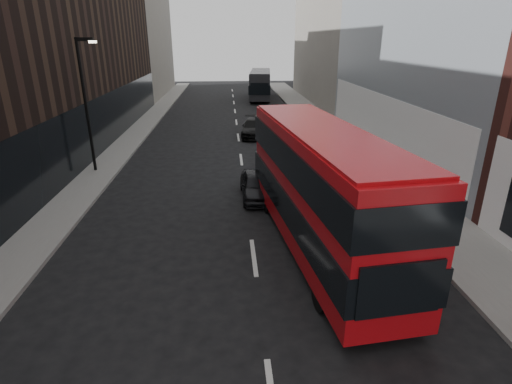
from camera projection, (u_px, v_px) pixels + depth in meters
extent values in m
cube|color=slate|center=(338.00, 138.00, 30.12)|extent=(3.00, 80.00, 0.15)
cube|color=slate|center=(129.00, 141.00, 29.09)|extent=(2.00, 80.00, 0.15)
cube|color=silver|center=(381.00, 124.00, 25.85)|extent=(0.35, 21.00, 3.80)
cube|color=slate|center=(334.00, 20.00, 44.87)|extent=(5.00, 24.00, 18.00)
cube|color=black|center=(88.00, 40.00, 31.02)|extent=(5.00, 24.00, 14.00)
cube|color=slate|center=(143.00, 44.00, 51.69)|extent=(5.00, 20.00, 13.00)
cylinder|color=black|center=(86.00, 107.00, 21.27)|extent=(0.16, 0.16, 7.00)
cube|color=black|center=(84.00, 39.00, 20.07)|extent=(0.90, 0.15, 0.18)
cube|color=#FFF2CC|center=(93.00, 42.00, 20.14)|extent=(0.35, 0.22, 0.12)
cube|color=#B50B10|center=(321.00, 187.00, 13.63)|extent=(3.65, 10.88, 3.88)
cube|color=black|center=(320.00, 204.00, 13.86)|extent=(3.78, 10.94, 1.07)
cube|color=black|center=(322.00, 159.00, 13.27)|extent=(3.78, 10.94, 1.07)
cube|color=black|center=(400.00, 290.00, 8.89)|extent=(2.06, 0.32, 1.36)
cube|color=black|center=(282.00, 158.00, 18.73)|extent=(2.06, 0.32, 1.36)
cube|color=#B50B10|center=(324.00, 130.00, 12.93)|extent=(3.51, 10.44, 0.12)
cylinder|color=black|center=(268.00, 202.00, 17.24)|extent=(0.40, 1.00, 0.97)
cylinder|color=black|center=(315.00, 198.00, 17.61)|extent=(0.40, 1.00, 0.97)
cylinder|color=black|center=(322.00, 295.00, 10.98)|extent=(0.40, 1.00, 0.97)
cylinder|color=black|center=(393.00, 286.00, 11.35)|extent=(0.40, 1.00, 0.97)
cube|color=black|center=(260.00, 84.00, 49.64)|extent=(3.40, 10.62, 2.94)
cube|color=black|center=(260.00, 85.00, 49.70)|extent=(3.53, 10.68, 1.04)
cube|color=black|center=(259.00, 89.00, 44.76)|extent=(2.01, 0.28, 1.33)
cube|color=black|center=(261.00, 80.00, 54.55)|extent=(2.01, 0.28, 1.33)
cube|color=black|center=(260.00, 71.00, 49.10)|extent=(3.27, 10.19, 0.12)
cylinder|color=black|center=(253.00, 92.00, 53.27)|extent=(0.38, 0.97, 0.95)
cylinder|color=black|center=(268.00, 92.00, 53.22)|extent=(0.38, 0.97, 0.95)
cylinder|color=black|center=(251.00, 99.00, 47.04)|extent=(0.38, 0.97, 0.95)
cylinder|color=black|center=(268.00, 99.00, 46.99)|extent=(0.38, 0.97, 0.95)
imported|color=black|center=(257.00, 185.00, 18.83)|extent=(1.54, 3.66, 1.24)
imported|color=#93959B|center=(281.00, 146.00, 25.79)|extent=(1.82, 3.90, 1.24)
imported|color=black|center=(254.00, 128.00, 30.81)|extent=(2.27, 4.66, 1.30)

